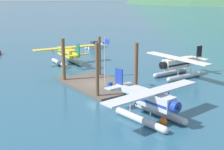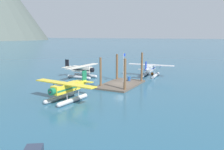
% 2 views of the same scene
% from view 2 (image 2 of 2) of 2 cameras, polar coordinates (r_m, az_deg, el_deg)
% --- Properties ---
extents(ground_plane, '(1200.00, 1200.00, 0.00)m').
position_cam_2_polar(ground_plane, '(42.33, 2.28, -2.59)').
color(ground_plane, '#285670').
extents(dock_platform, '(10.49, 6.08, 0.30)m').
position_cam_2_polar(dock_platform, '(42.30, 2.28, -2.39)').
color(dock_platform, brown).
rests_on(dock_platform, ground).
extents(piling_near_left, '(0.45, 0.45, 5.52)m').
position_cam_2_polar(piling_near_left, '(37.29, 3.32, -0.01)').
color(piling_near_left, brown).
rests_on(piling_near_left, ground).
extents(piling_near_right, '(0.39, 0.39, 5.98)m').
position_cam_2_polar(piling_near_right, '(44.41, 7.62, 1.85)').
color(piling_near_right, brown).
rests_on(piling_near_right, ground).
extents(piling_far_left, '(0.38, 0.38, 5.43)m').
position_cam_2_polar(piling_far_left, '(40.03, -2.93, 0.63)').
color(piling_far_left, brown).
rests_on(piling_far_left, ground).
extents(piling_far_right, '(0.46, 0.46, 5.47)m').
position_cam_2_polar(piling_far_right, '(46.42, 1.28, 1.98)').
color(piling_far_right, brown).
rests_on(piling_far_right, ground).
extents(flagpole, '(0.95, 0.10, 5.72)m').
position_cam_2_polar(flagpole, '(43.00, 2.99, 2.86)').
color(flagpole, silver).
rests_on(flagpole, dock_platform).
extents(fuel_drum, '(0.62, 0.62, 0.88)m').
position_cam_2_polar(fuel_drum, '(44.77, 4.37, -0.94)').
color(fuel_drum, '#1E4C99').
rests_on(fuel_drum, dock_platform).
extents(mooring_buoy, '(0.70, 0.70, 0.70)m').
position_cam_2_polar(mooring_buoy, '(53.58, 10.24, 0.33)').
color(mooring_buoy, orange).
rests_on(mooring_buoy, ground).
extents(seaplane_yellow_port_fwd, '(7.97, 10.48, 3.84)m').
position_cam_2_polar(seaplane_yellow_port_fwd, '(32.61, -11.64, -3.80)').
color(seaplane_yellow_port_fwd, '#B7BABF').
rests_on(seaplane_yellow_port_fwd, ground).
extents(seaplane_silver_stbd_aft, '(7.97, 10.47, 3.84)m').
position_cam_2_polar(seaplane_silver_stbd_aft, '(51.87, 9.78, 1.40)').
color(seaplane_silver_stbd_aft, '#B7BABF').
rests_on(seaplane_silver_stbd_aft, ground).
extents(seaplane_cream_bow_right, '(10.42, 7.98, 3.84)m').
position_cam_2_polar(seaplane_cream_bow_right, '(49.83, -7.66, 1.10)').
color(seaplane_cream_bow_right, '#B7BABF').
rests_on(seaplane_cream_bow_right, ground).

